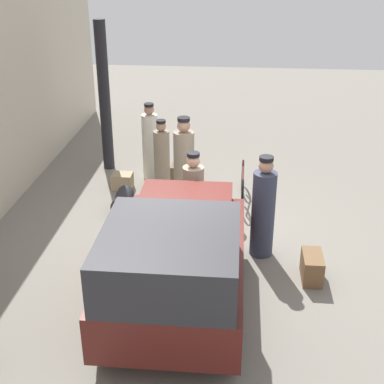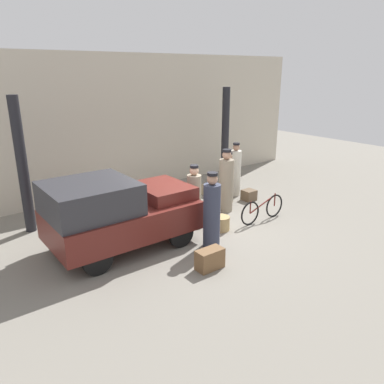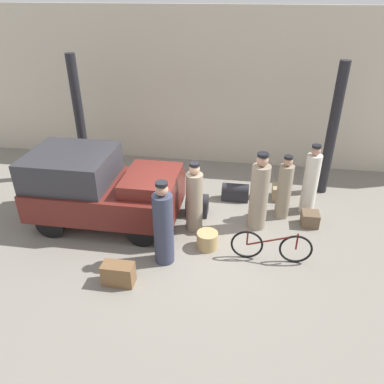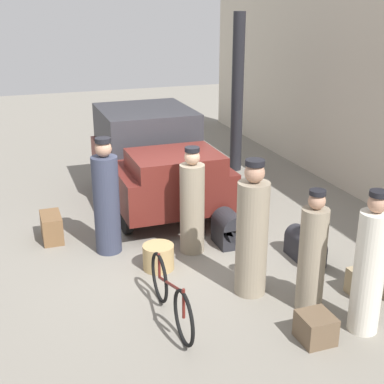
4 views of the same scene
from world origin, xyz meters
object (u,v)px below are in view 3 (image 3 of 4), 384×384
(trunk_wicker_pale, at_px, (118,274))
(suitcase_black_upright, at_px, (197,205))
(truck, at_px, (100,186))
(bicycle, at_px, (271,246))
(porter_with_bicycle, at_px, (259,195))
(porter_carrying_trunk, at_px, (311,182))
(trunk_barrel_dark, at_px, (235,192))
(wicker_basket, at_px, (207,240))
(porter_lifting_near_truck, at_px, (284,190))
(trunk_large_brown, at_px, (279,192))
(suitcase_small_leather, at_px, (310,219))
(porter_standing_middle, at_px, (194,200))
(conductor_in_dark_uniform, at_px, (163,227))

(trunk_wicker_pale, height_order, suitcase_black_upright, suitcase_black_upright)
(truck, distance_m, bicycle, 4.05)
(porter_with_bicycle, relative_size, porter_carrying_trunk, 1.05)
(bicycle, bearing_deg, trunk_barrel_dark, 109.64)
(wicker_basket, height_order, trunk_wicker_pale, trunk_wicker_pale)
(porter_lifting_near_truck, height_order, trunk_wicker_pale, porter_lifting_near_truck)
(suitcase_black_upright, bearing_deg, trunk_large_brown, 28.67)
(wicker_basket, distance_m, suitcase_small_leather, 2.57)
(porter_lifting_near_truck, xyz_separation_m, trunk_barrel_dark, (-1.15, 0.63, -0.51))
(trunk_large_brown, bearing_deg, porter_standing_middle, -138.95)
(conductor_in_dark_uniform, relative_size, porter_lifting_near_truck, 1.14)
(conductor_in_dark_uniform, relative_size, porter_carrying_trunk, 1.03)
(porter_carrying_trunk, bearing_deg, trunk_barrel_dark, 171.12)
(bicycle, distance_m, trunk_large_brown, 2.63)
(truck, distance_m, porter_with_bicycle, 3.63)
(trunk_barrel_dark, xyz_separation_m, suitcase_black_upright, (-0.88, -0.85, 0.04))
(bicycle, height_order, porter_standing_middle, porter_standing_middle)
(wicker_basket, bearing_deg, bicycle, -9.69)
(trunk_barrel_dark, bearing_deg, wicker_basket, -102.51)
(truck, height_order, porter_standing_middle, truck)
(bicycle, bearing_deg, porter_lifting_near_truck, 79.82)
(wicker_basket, xyz_separation_m, suitcase_small_leather, (2.27, 1.21, -0.02))
(porter_standing_middle, xyz_separation_m, suitcase_black_upright, (-0.02, 0.63, -0.50))
(porter_carrying_trunk, height_order, suitcase_small_leather, porter_carrying_trunk)
(porter_carrying_trunk, distance_m, suitcase_black_upright, 2.78)
(porter_lifting_near_truck, height_order, suitcase_small_leather, porter_lifting_near_truck)
(conductor_in_dark_uniform, bearing_deg, truck, 144.71)
(porter_standing_middle, bearing_deg, truck, 178.95)
(truck, xyz_separation_m, trunk_barrel_dark, (3.06, 1.44, -0.69))
(bicycle, bearing_deg, truck, 166.76)
(bicycle, xyz_separation_m, porter_standing_middle, (-1.70, 0.88, 0.42))
(suitcase_black_upright, bearing_deg, porter_with_bicycle, -12.38)
(porter_carrying_trunk, height_order, trunk_wicker_pale, porter_carrying_trunk)
(truck, bearing_deg, suitcase_black_upright, 15.19)
(bicycle, xyz_separation_m, conductor_in_dark_uniform, (-2.12, -0.34, 0.49))
(porter_with_bicycle, relative_size, porter_lifting_near_truck, 1.16)
(porter_lifting_near_truck, height_order, trunk_barrel_dark, porter_lifting_near_truck)
(truck, distance_m, porter_carrying_trunk, 4.98)
(truck, bearing_deg, bicycle, -13.24)
(porter_lifting_near_truck, bearing_deg, trunk_barrel_dark, 151.27)
(porter_lifting_near_truck, relative_size, trunk_wicker_pale, 2.68)
(wicker_basket, height_order, porter_standing_middle, porter_standing_middle)
(porter_with_bicycle, bearing_deg, porter_carrying_trunk, 35.95)
(bicycle, relative_size, suitcase_small_leather, 4.16)
(trunk_wicker_pale, bearing_deg, truck, 117.63)
(trunk_wicker_pale, xyz_separation_m, trunk_large_brown, (3.13, 3.74, -0.04))
(porter_standing_middle, bearing_deg, trunk_large_brown, 41.05)
(conductor_in_dark_uniform, relative_size, trunk_wicker_pale, 3.04)
(porter_carrying_trunk, bearing_deg, suitcase_black_upright, -167.85)
(conductor_in_dark_uniform, xyz_separation_m, trunk_large_brown, (2.42, 2.95, -0.65))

